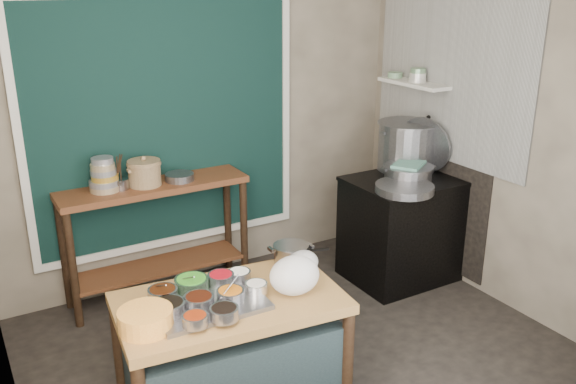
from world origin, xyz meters
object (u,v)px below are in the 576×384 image
ceramic_crock (145,174)px  yellow_basin (146,320)px  saucepan (291,254)px  stock_pot (407,146)px  steamer (408,173)px  stove_block (403,230)px  utensil_cup (120,184)px  condiment_tray (208,304)px  prep_table (232,356)px  back_counter (157,240)px

ceramic_crock → yellow_basin: bearing=-108.2°
saucepan → ceramic_crock: size_ratio=0.87×
stock_pot → steamer: (-0.21, -0.27, -0.14)m
stove_block → utensil_cup: (-2.15, 0.73, 0.57)m
ceramic_crock → condiment_tray: bearing=-96.3°
saucepan → stock_pot: 1.88m
stove_block → steamer: bearing=-121.4°
saucepan → steamer: steamer is taller
stove_block → yellow_basin: yellow_basin is taller
prep_table → steamer: (1.97, 0.80, 0.57)m
yellow_basin → stock_pot: bearing=23.0°
saucepan → stock_pot: bearing=45.2°
stove_block → condiment_tray: size_ratio=1.49×
stove_block → back_counter: bearing=159.0°
condiment_tray → saucepan: size_ratio=2.63×
back_counter → yellow_basin: size_ratio=5.17×
condiment_tray → ceramic_crock: bearing=83.7°
back_counter → stock_pot: 2.22m
ceramic_crock → stock_pot: bearing=-13.4°
stove_block → condiment_tray: stove_block is taller
yellow_basin → steamer: size_ratio=0.68×
prep_table → stock_pot: size_ratio=2.37×
utensil_cup → ceramic_crock: 0.19m
yellow_basin → saucepan: (1.02, 0.28, 0.01)m
saucepan → condiment_tray: bearing=-143.4°
prep_table → back_counter: (0.10, 1.58, 0.10)m
saucepan → steamer: (1.45, 0.59, 0.13)m
back_counter → ceramic_crock: (-0.06, -0.01, 0.56)m
back_counter → saucepan: size_ratio=6.33×
prep_table → saucepan: (0.52, 0.21, 0.44)m
back_counter → saucepan: (0.42, -1.37, 0.34)m
steamer → condiment_tray: bearing=-158.9°
condiment_tray → ceramic_crock: (0.18, 1.59, 0.27)m
stove_block → utensil_cup: bearing=161.1°
saucepan → stock_pot: (1.65, 0.86, 0.27)m
back_counter → utensil_cup: utensil_cup is taller
utensil_cup → stock_pot: 2.38m
utensil_cup → ceramic_crock: size_ratio=0.51×
steamer → utensil_cup: bearing=159.7°
condiment_tray → stock_pot: bearing=25.0°
steamer → stove_block: bearing=58.6°
stock_pot → condiment_tray: bearing=-155.0°
utensil_cup → prep_table: bearing=-84.7°
ceramic_crock → saucepan: bearing=-70.5°
yellow_basin → steamer: bearing=19.4°
prep_table → yellow_basin: size_ratio=4.46×
back_counter → steamer: 2.08m
saucepan → stove_block: bearing=41.2°
steamer → prep_table: bearing=-157.9°
saucepan → utensil_cup: 1.54m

